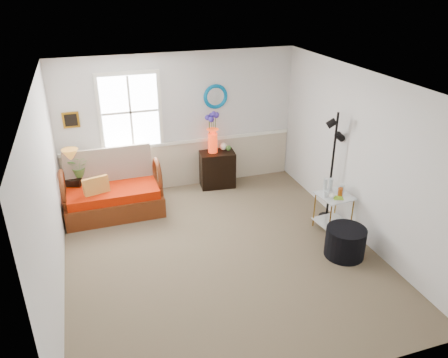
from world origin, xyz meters
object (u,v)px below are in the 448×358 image
object	(u,v)px
floor_lamp	(332,168)
cabinet	(217,169)
lamp_stand	(75,192)
side_table	(333,213)
loveseat	(112,185)
ottoman	(345,242)

from	to	relation	value
floor_lamp	cabinet	bearing A→B (deg)	146.02
lamp_stand	side_table	distance (m)	4.49
loveseat	floor_lamp	xyz separation A→B (m)	(3.47, -1.33, 0.41)
cabinet	side_table	distance (m)	2.53
loveseat	side_table	xyz separation A→B (m)	(3.34, -1.70, -0.22)
side_table	ottoman	bearing A→B (deg)	-105.84
lamp_stand	side_table	size ratio (longest dim) A/B	0.99
floor_lamp	side_table	bearing A→B (deg)	-91.60
cabinet	floor_lamp	size ratio (longest dim) A/B	0.38
loveseat	side_table	world-z (taller)	loveseat
cabinet	floor_lamp	distance (m)	2.37
cabinet	floor_lamp	world-z (taller)	floor_lamp
lamp_stand	ottoman	xyz separation A→B (m)	(3.78, -2.77, -0.09)
ottoman	lamp_stand	bearing A→B (deg)	143.76
side_table	ottoman	xyz separation A→B (m)	(-0.20, -0.70, -0.09)
lamp_stand	floor_lamp	bearing A→B (deg)	-22.50
loveseat	ottoman	distance (m)	3.97
ottoman	cabinet	bearing A→B (deg)	110.91
cabinet	lamp_stand	bearing A→B (deg)	-171.75
cabinet	floor_lamp	xyz separation A→B (m)	(1.42, -1.80, 0.59)
cabinet	ottoman	world-z (taller)	cabinet
side_table	cabinet	bearing A→B (deg)	120.77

